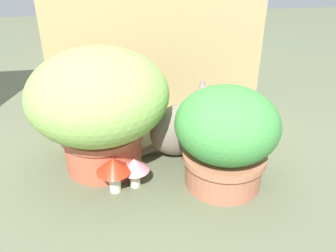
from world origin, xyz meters
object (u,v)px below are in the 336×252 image
object	(u,v)px
cat	(184,126)
mushroom_ornament_red	(114,167)
grass_planter	(99,103)
leafy_planter	(226,136)
mushroom_ornament_pink	(134,166)

from	to	relation	value
cat	mushroom_ornament_red	world-z (taller)	cat
mushroom_ornament_red	grass_planter	bearing A→B (deg)	102.29
grass_planter	leafy_planter	xyz separation A→B (m)	(0.43, -0.18, -0.07)
leafy_planter	cat	xyz separation A→B (m)	(-0.10, 0.22, -0.08)
mushroom_ornament_pink	mushroom_ornament_red	distance (m)	0.08
cat	mushroom_ornament_red	size ratio (longest dim) A/B	2.81
leafy_planter	mushroom_ornament_pink	distance (m)	0.34
grass_planter	mushroom_ornament_pink	bearing A→B (deg)	-54.47
leafy_planter	cat	bearing A→B (deg)	114.89
cat	mushroom_ornament_pink	size ratio (longest dim) A/B	3.33
grass_planter	mushroom_ornament_pink	xyz separation A→B (m)	(0.11, -0.15, -0.19)
cat	mushroom_ornament_pink	xyz separation A→B (m)	(-0.22, -0.20, -0.04)
leafy_planter	grass_planter	bearing A→B (deg)	157.44
cat	mushroom_ornament_red	xyz separation A→B (m)	(-0.29, -0.22, -0.02)
leafy_planter	mushroom_ornament_pink	size ratio (longest dim) A/B	3.17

